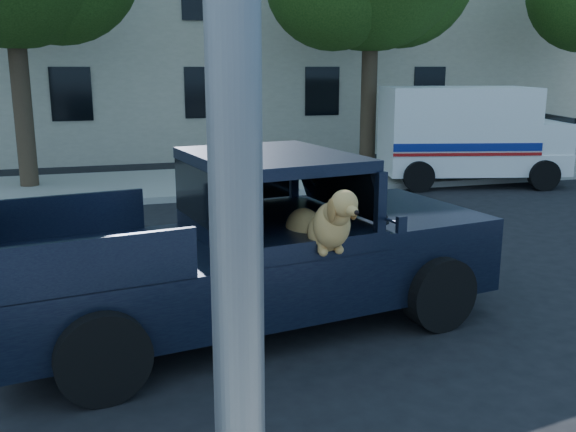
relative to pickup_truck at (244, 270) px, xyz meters
name	(u,v)px	position (x,y,z in m)	size (l,w,h in m)	color
ground	(303,314)	(0.77, 0.12, -0.69)	(120.00, 120.00, 0.00)	black
far_sidewalk	(194,183)	(0.77, 9.32, -0.62)	(60.00, 4.00, 0.15)	gray
lane_stripes	(350,235)	(2.77, 3.52, -0.69)	(21.60, 0.14, 0.01)	silver
building_main	(243,24)	(3.77, 16.62, 3.81)	(26.00, 6.00, 9.00)	beige
pickup_truck	(244,270)	(0.00, 0.00, 0.00)	(5.99, 3.26, 2.04)	black
mail_truck	(467,142)	(7.67, 7.62, 0.40)	(4.93, 3.20, 2.50)	silver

